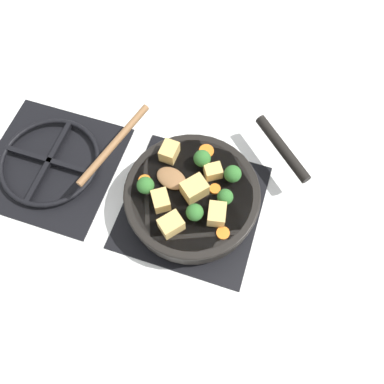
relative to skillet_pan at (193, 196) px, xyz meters
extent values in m
plane|color=silver|center=(0.00, 0.00, -0.06)|extent=(2.40, 2.40, 0.00)
cube|color=black|center=(0.00, 0.00, -0.05)|extent=(0.31, 0.31, 0.01)
torus|color=black|center=(0.00, 0.00, -0.04)|extent=(0.24, 0.24, 0.01)
cube|color=black|center=(0.00, 0.00, -0.04)|extent=(0.01, 0.23, 0.01)
cube|color=black|center=(0.00, 0.00, -0.04)|extent=(0.23, 0.01, 0.01)
cube|color=black|center=(0.00, 0.36, -0.05)|extent=(0.31, 0.31, 0.01)
torus|color=black|center=(0.00, 0.36, -0.04)|extent=(0.24, 0.24, 0.01)
cube|color=black|center=(0.00, 0.36, -0.04)|extent=(0.01, 0.23, 0.01)
cube|color=black|center=(0.00, 0.36, -0.04)|extent=(0.23, 0.01, 0.01)
cylinder|color=black|center=(0.00, 0.00, 0.00)|extent=(0.29, 0.29, 0.06)
cylinder|color=#5B3316|center=(0.00, 0.00, 0.00)|extent=(0.26, 0.26, 0.05)
torus|color=black|center=(0.00, 0.00, 0.02)|extent=(0.29, 0.29, 0.01)
cylinder|color=black|center=(0.17, -0.16, 0.01)|extent=(0.14, 0.15, 0.02)
ellipsoid|color=brown|center=(0.01, 0.05, 0.03)|extent=(0.06, 0.08, 0.01)
cylinder|color=brown|center=(0.05, 0.20, 0.03)|extent=(0.24, 0.08, 0.02)
cube|color=tan|center=(-0.09, 0.02, 0.04)|extent=(0.06, 0.06, 0.04)
cube|color=tan|center=(-0.04, -0.06, 0.04)|extent=(0.05, 0.04, 0.04)
cube|color=tan|center=(0.05, -0.03, 0.04)|extent=(0.04, 0.05, 0.03)
cube|color=tan|center=(0.00, 0.00, 0.04)|extent=(0.06, 0.06, 0.04)
cube|color=tan|center=(-0.05, 0.05, 0.04)|extent=(0.05, 0.05, 0.03)
cube|color=tan|center=(0.07, 0.08, 0.04)|extent=(0.04, 0.04, 0.03)
cylinder|color=#709956|center=(0.05, -0.07, 0.03)|extent=(0.01, 0.01, 0.01)
sphere|color=#2D6628|center=(0.05, -0.07, 0.05)|extent=(0.04, 0.04, 0.04)
cylinder|color=#709956|center=(-0.03, 0.09, 0.03)|extent=(0.01, 0.01, 0.01)
sphere|color=#2D6628|center=(-0.03, 0.09, 0.05)|extent=(0.04, 0.04, 0.04)
cylinder|color=#709956|center=(0.07, 0.00, 0.03)|extent=(0.01, 0.01, 0.01)
sphere|color=#2D6628|center=(0.07, 0.00, 0.05)|extent=(0.04, 0.04, 0.04)
cylinder|color=#709956|center=(-0.01, -0.07, 0.03)|extent=(0.01, 0.01, 0.01)
sphere|color=#2D6628|center=(-0.01, -0.07, 0.05)|extent=(0.03, 0.03, 0.03)
cylinder|color=#709956|center=(-0.05, -0.02, 0.03)|extent=(0.01, 0.01, 0.01)
sphere|color=#2D6628|center=(-0.05, -0.02, 0.05)|extent=(0.04, 0.04, 0.04)
cylinder|color=orange|center=(-0.01, 0.11, 0.03)|extent=(0.03, 0.03, 0.01)
cylinder|color=orange|center=(0.02, -0.04, 0.03)|extent=(0.02, 0.02, 0.01)
cylinder|color=orange|center=(-0.07, -0.09, 0.03)|extent=(0.03, 0.03, 0.01)
cylinder|color=orange|center=(0.10, 0.00, 0.03)|extent=(0.03, 0.03, 0.01)
camera|label=1|loc=(-0.31, -0.10, 0.75)|focal=35.00mm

